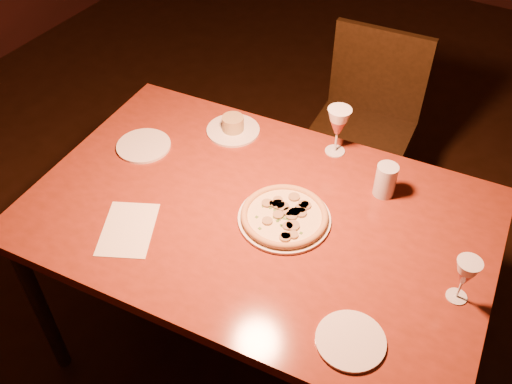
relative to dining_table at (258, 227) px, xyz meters
The scene contains 11 objects.
floor 0.82m from the dining_table, 55.01° to the left, with size 7.00×7.00×0.00m, color black.
dining_table is the anchor object (origin of this frame).
chair_far 1.04m from the dining_table, 89.80° to the left, with size 0.49×0.49×0.95m.
pizza_plate 0.13m from the dining_table, ahead, with size 0.30×0.30×0.03m.
ramekin_saucer 0.46m from the dining_table, 132.23° to the left, with size 0.21×0.21×0.07m.
wine_glass_far 0.46m from the dining_table, 77.74° to the left, with size 0.09×0.09×0.19m, color #A84B46, non-canonical shape.
wine_glass_right 0.68m from the dining_table, ahead, with size 0.07×0.07×0.16m, color #A84B46, non-canonical shape.
water_tumbler 0.46m from the dining_table, 42.15° to the left, with size 0.07×0.07×0.12m, color silver.
side_plate_left 0.55m from the dining_table, behind, with size 0.20×0.20×0.01m, color white.
side_plate_near 0.55m from the dining_table, 32.80° to the right, with size 0.19×0.19×0.01m, color white.
menu_card 0.43m from the dining_table, 139.52° to the right, with size 0.16×0.24×0.00m, color white.
Camera 1 is at (0.46, -1.42, 2.17)m, focal length 40.00 mm.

